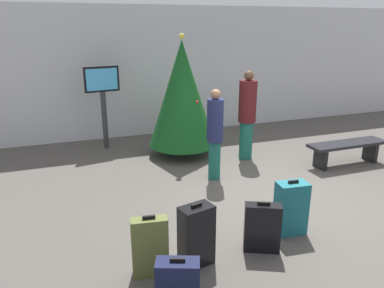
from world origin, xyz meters
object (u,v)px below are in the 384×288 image
flight_info_kiosk (103,93)px  waiting_bench (347,148)px  traveller_1 (247,113)px  suitcase_5 (291,208)px  suitcase_4 (196,236)px  suitcase_3 (262,228)px  suitcase_1 (150,247)px  suitcase_2 (178,282)px  traveller_0 (215,133)px  holiday_tree (182,94)px

flight_info_kiosk → waiting_bench: bearing=-32.1°
traveller_1 → suitcase_5: (-0.87, -2.94, -0.63)m
suitcase_4 → flight_info_kiosk: bearing=94.6°
suitcase_3 → flight_info_kiosk: bearing=104.5°
suitcase_3 → suitcase_1: bearing=179.5°
suitcase_4 → traveller_1: bearing=53.4°
waiting_bench → traveller_1: 2.17m
suitcase_2 → suitcase_3: 1.42m
waiting_bench → suitcase_1: size_ratio=2.25×
traveller_1 → waiting_bench: bearing=-30.9°
traveller_0 → suitcase_3: 2.49m
flight_info_kiosk → suitcase_5: flight_info_kiosk is taller
traveller_0 → suitcase_5: traveller_0 is taller
waiting_bench → suitcase_2: suitcase_2 is taller
suitcase_2 → suitcase_4: bearing=53.5°
traveller_1 → suitcase_5: 3.13m
waiting_bench → traveller_0: traveller_0 is taller
waiting_bench → suitcase_2: (-4.55, -2.67, -0.12)m
suitcase_4 → suitcase_3: bearing=-1.5°
holiday_tree → flight_info_kiosk: (-1.53, 1.09, -0.07)m
suitcase_2 → suitcase_5: suitcase_5 is taller
holiday_tree → suitcase_1: holiday_tree is taller
suitcase_3 → suitcase_4: suitcase_4 is taller
traveller_0 → suitcase_2: size_ratio=3.15×
suitcase_2 → waiting_bench: bearing=30.4°
waiting_bench → suitcase_5: size_ratio=2.18×
flight_info_kiosk → traveller_1: flight_info_kiosk is taller
holiday_tree → suitcase_4: size_ratio=3.25×
flight_info_kiosk → suitcase_3: flight_info_kiosk is taller
holiday_tree → suitcase_1: 4.35m
traveller_1 → suitcase_5: bearing=-106.4°
suitcase_1 → suitcase_4: suitcase_4 is taller
traveller_0 → suitcase_4: traveller_0 is taller
holiday_tree → traveller_0: size_ratio=1.54×
holiday_tree → suitcase_2: size_ratio=4.85×
flight_info_kiosk → waiting_bench: flight_info_kiosk is taller
suitcase_5 → holiday_tree: bearing=95.5°
traveller_1 → suitcase_1: traveller_1 is taller
waiting_bench → traveller_1: (-1.78, 1.07, 0.63)m
suitcase_2 → traveller_1: bearing=53.5°
waiting_bench → suitcase_5: 3.24m
flight_info_kiosk → suitcase_1: bearing=-92.0°
suitcase_2 → traveller_0: bearing=60.2°
suitcase_5 → traveller_1: bearing=73.6°
traveller_1 → suitcase_2: 4.71m
holiday_tree → waiting_bench: bearing=-30.4°
suitcase_1 → waiting_bench: bearing=24.2°
traveller_1 → suitcase_3: (-1.46, -3.19, -0.68)m
flight_info_kiosk → suitcase_4: (0.40, -4.94, -0.93)m
traveller_0 → flight_info_kiosk: bearing=122.8°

